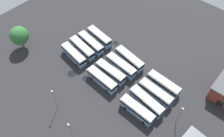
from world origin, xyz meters
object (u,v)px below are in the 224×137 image
bus_row2_slot0 (137,110)px  bus_row2_slot3 (163,84)px  bus_row1_slot0 (102,80)px  bus_row2_slot1 (147,102)px  bus_row0_slot0 (74,55)px  lamp_post_far_corner (55,99)px  bus_row0_slot1 (82,48)px  lamp_post_by_building (71,132)px  tree_north_edge (20,39)px  bus_row1_slot1 (111,72)px  bus_row0_slot2 (91,43)px  bus_row1_slot3 (129,59)px  bus_row1_slot2 (121,66)px  tree_northeast (19,35)px  lamp_post_mid_lot (180,115)px  bus_row0_slot3 (99,37)px  bus_row2_slot2 (155,93)px

bus_row2_slot0 → bus_row2_slot3: 11.89m
bus_row1_slot0 → bus_row2_slot1: 14.72m
bus_row0_slot0 → lamp_post_far_corner: bearing=-56.6°
bus_row2_slot0 → bus_row2_slot1: size_ratio=0.94×
bus_row0_slot1 → lamp_post_by_building: size_ratio=1.14×
lamp_post_far_corner → tree_north_edge: bearing=165.7°
bus_row2_slot1 → bus_row2_slot3: (0.20, 8.05, -0.00)m
bus_row1_slot1 → lamp_post_far_corner: size_ratio=1.19×
bus_row0_slot2 → bus_row1_slot3: 14.66m
tree_north_edge → bus_row1_slot2: bearing=26.6°
bus_row0_slot1 → bus_row1_slot1: same height
tree_northeast → lamp_post_mid_lot: bearing=11.8°
bus_row1_slot0 → tree_north_edge: tree_north_edge is taller
bus_row0_slot1 → lamp_post_mid_lot: (37.40, -0.67, 2.41)m
bus_row0_slot3 → bus_row1_slot0: (13.23, -12.58, 0.00)m
bus_row0_slot2 → lamp_post_far_corner: lamp_post_far_corner is taller
bus_row0_slot2 → bus_row1_slot3: bearing=13.3°
bus_row0_slot2 → lamp_post_by_building: bearing=-52.3°
bus_row1_slot1 → bus_row2_slot0: (14.08, -4.73, 0.00)m
bus_row2_slot0 → tree_north_edge: bearing=-171.4°
bus_row1_slot0 → lamp_post_far_corner: lamp_post_far_corner is taller
bus_row2_slot3 → lamp_post_mid_lot: 11.56m
bus_row0_slot0 → bus_row2_slot1: same height
bus_row1_slot3 → bus_row2_slot3: (13.66, -0.83, -0.00)m
lamp_post_mid_lot → tree_north_edge: 54.97m
bus_row0_slot3 → lamp_post_mid_lot: lamp_post_mid_lot is taller
bus_row0_slot3 → tree_north_edge: bearing=-129.8°
bus_row2_slot2 → tree_north_edge: size_ratio=1.56×
lamp_post_by_building → tree_northeast: (-37.42, 10.53, 0.25)m
bus_row1_slot1 → bus_row2_slot0: same height
bus_row0_slot0 → tree_north_edge: tree_north_edge is taller
bus_row1_slot2 → lamp_post_far_corner: size_ratio=1.25×
bus_row0_slot2 → bus_row0_slot3: 4.12m
bus_row0_slot2 → bus_row2_slot1: same height
bus_row2_slot3 → tree_north_edge: (-44.68, -18.59, 2.65)m
lamp_post_by_building → bus_row2_slot0: bearing=66.7°
bus_row0_slot1 → bus_row1_slot1: (13.80, -1.00, -0.00)m
bus_row1_slot1 → bus_row1_slot3: size_ratio=0.95×
bus_row1_slot1 → bus_row1_slot2: same height
bus_row1_slot1 → lamp_post_by_building: 22.82m
lamp_post_mid_lot → bus_row2_slot2: bearing=163.0°
tree_north_edge → bus_row0_slot3: bearing=50.2°
bus_row1_slot0 → bus_row1_slot1: bearing=89.4°
bus_row0_slot2 → bus_row2_slot2: size_ratio=1.05×
bus_row0_slot1 → bus_row0_slot3: (0.53, 7.74, -0.00)m
bus_row0_slot0 → bus_row0_slot2: (0.35, 7.47, 0.00)m
bus_row0_slot0 → tree_northeast: bearing=-154.3°
bus_row1_slot3 → lamp_post_mid_lot: size_ratio=1.40×
bus_row0_slot2 → lamp_post_far_corner: 24.99m
bus_row1_slot2 → bus_row2_slot3: (13.81, 3.13, -0.00)m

